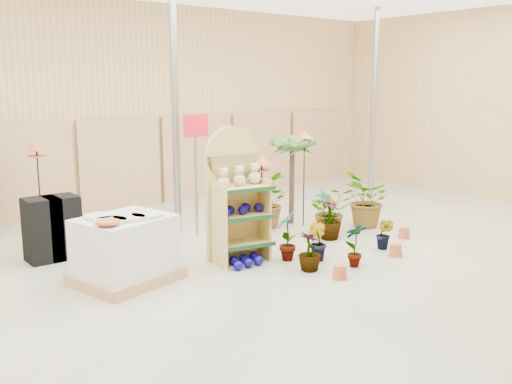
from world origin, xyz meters
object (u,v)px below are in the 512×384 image
pallet_stack (125,250)px  potted_plant_2 (331,211)px  display_shelf (236,200)px  bird_table_front (262,163)px

pallet_stack → potted_plant_2: (4.09, 0.04, -0.02)m
display_shelf → pallet_stack: 1.89m
pallet_stack → potted_plant_2: 4.09m
display_shelf → pallet_stack: size_ratio=1.37×
pallet_stack → bird_table_front: bird_table_front is taller
pallet_stack → bird_table_front: (2.32, -0.13, 1.03)m
potted_plant_2 → pallet_stack: bearing=-179.4°
display_shelf → pallet_stack: bearing=-173.6°
bird_table_front → potted_plant_2: 2.06m
display_shelf → potted_plant_2: (2.26, 0.15, -0.51)m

